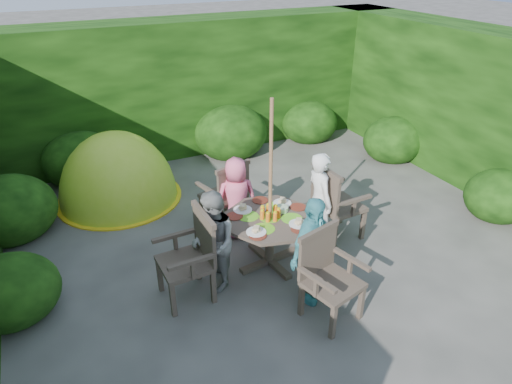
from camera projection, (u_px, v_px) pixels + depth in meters
name	position (u px, v px, depth m)	size (l,w,h in m)	color
ground	(286.00, 248.00, 6.24)	(60.00, 60.00, 0.00)	#46443E
hedge_enclosure	(245.00, 131.00, 6.71)	(9.00, 9.00, 2.50)	black
patio_table	(270.00, 225.00, 5.69)	(1.34, 1.34, 0.82)	#3D3228
parasol_pole	(270.00, 188.00, 5.44)	(0.04, 0.04, 2.20)	brown
garden_chair_right	(334.00, 202.00, 6.23)	(0.60, 0.66, 1.06)	#3D3228
garden_chair_left	(192.00, 256.00, 5.17)	(0.58, 0.64, 1.04)	#3D3228
garden_chair_back	(227.00, 193.00, 6.52)	(0.72, 0.67, 0.99)	#3D3228
garden_chair_front	(327.00, 274.00, 4.91)	(0.71, 0.66, 0.99)	#3D3228
child_right	(319.00, 200.00, 6.03)	(0.50, 0.32, 1.36)	white
child_left	(213.00, 242.00, 5.28)	(0.61, 0.47, 1.25)	gray
child_back	(236.00, 198.00, 6.27)	(0.58, 0.38, 1.18)	#F7668B
child_front	(311.00, 251.00, 5.06)	(0.77, 0.32, 1.32)	#4BA8B0
dome_tent	(121.00, 199.00, 7.47)	(2.22, 2.22, 2.27)	#B4DD2A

